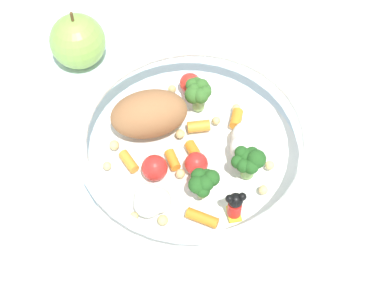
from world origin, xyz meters
name	(u,v)px	position (x,y,z in m)	size (l,w,h in m)	color
ground_plane	(197,156)	(0.00, 0.00, 0.00)	(2.40, 2.40, 0.00)	silver
food_container	(192,142)	(-0.01, 0.00, 0.03)	(0.25, 0.25, 0.06)	white
loose_apple	(78,41)	(0.05, 0.20, 0.03)	(0.07, 0.07, 0.08)	#8CB74C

